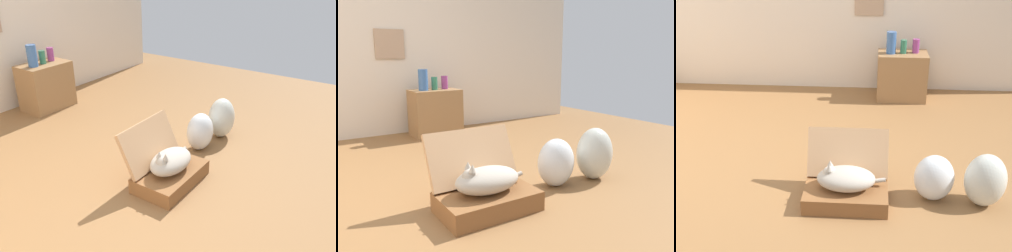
# 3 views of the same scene
# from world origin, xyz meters

# --- Properties ---
(ground_plane) EXTENTS (7.68, 7.68, 0.00)m
(ground_plane) POSITION_xyz_m (0.00, 0.00, 0.00)
(ground_plane) COLOR olive
(ground_plane) RESTS_ON ground
(wall_back) EXTENTS (6.40, 0.15, 2.60)m
(wall_back) POSITION_xyz_m (-0.00, 2.26, 1.30)
(wall_back) COLOR beige
(wall_back) RESTS_ON ground
(suitcase_base) EXTENTS (0.63, 0.39, 0.13)m
(suitcase_base) POSITION_xyz_m (0.27, -0.39, 0.07)
(suitcase_base) COLOR brown
(suitcase_base) RESTS_ON ground
(suitcase_lid) EXTENTS (0.63, 0.20, 0.37)m
(suitcase_lid) POSITION_xyz_m (0.27, -0.17, 0.32)
(suitcase_lid) COLOR tan
(suitcase_lid) RESTS_ON suitcase_base
(cat) EXTENTS (0.52, 0.28, 0.22)m
(cat) POSITION_xyz_m (0.26, -0.39, 0.22)
(cat) COLOR #B2A899
(cat) RESTS_ON suitcase_base
(plastic_bag_white) EXTENTS (0.31, 0.24, 0.37)m
(plastic_bag_white) POSITION_xyz_m (0.94, -0.29, 0.19)
(plastic_bag_white) COLOR silver
(plastic_bag_white) RESTS_ON ground
(plastic_bag_clear) EXTENTS (0.31, 0.27, 0.42)m
(plastic_bag_clear) POSITION_xyz_m (1.31, -0.33, 0.21)
(plastic_bag_clear) COLOR silver
(plastic_bag_clear) RESTS_ON ground
(side_table) EXTENTS (0.59, 0.39, 0.58)m
(side_table) POSITION_xyz_m (0.80, 1.85, 0.29)
(side_table) COLOR olive
(side_table) RESTS_ON ground
(vase_tall) EXTENTS (0.11, 0.11, 0.26)m
(vase_tall) POSITION_xyz_m (0.65, 1.83, 0.70)
(vase_tall) COLOR #38609E
(vase_tall) RESTS_ON side_table
(vase_short) EXTENTS (0.08, 0.08, 0.16)m
(vase_short) POSITION_xyz_m (0.95, 1.88, 0.66)
(vase_short) COLOR #8C387A
(vase_short) RESTS_ON side_table
(vase_round) EXTENTS (0.07, 0.07, 0.16)m
(vase_round) POSITION_xyz_m (0.80, 1.84, 0.66)
(vase_round) COLOR #2D7051
(vase_round) RESTS_ON side_table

